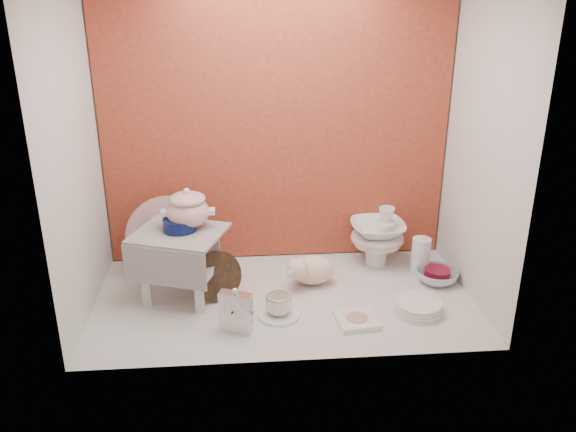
% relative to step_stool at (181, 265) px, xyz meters
% --- Properties ---
extents(ground, '(1.80, 1.80, 0.00)m').
position_rel_step_stool_xyz_m(ground, '(0.48, -0.06, -0.17)').
color(ground, silver).
rests_on(ground, ground).
extents(niche_shell, '(1.86, 1.03, 1.53)m').
position_rel_step_stool_xyz_m(niche_shell, '(0.48, 0.12, 0.76)').
color(niche_shell, '#BA462E').
rests_on(niche_shell, ground).
extents(step_stool, '(0.49, 0.46, 0.34)m').
position_rel_step_stool_xyz_m(step_stool, '(0.00, 0.00, 0.00)').
color(step_stool, silver).
rests_on(step_stool, ground).
extents(soup_tureen, '(0.25, 0.25, 0.20)m').
position_rel_step_stool_xyz_m(soup_tureen, '(0.04, 0.05, 0.27)').
color(soup_tureen, white).
rests_on(soup_tureen, step_stool).
extents(cobalt_bowl, '(0.17, 0.17, 0.06)m').
position_rel_step_stool_xyz_m(cobalt_bowl, '(0.00, 0.02, 0.20)').
color(cobalt_bowl, '#091345').
rests_on(cobalt_bowl, step_stool).
extents(floral_platter, '(0.43, 0.11, 0.42)m').
position_rel_step_stool_xyz_m(floral_platter, '(-0.08, 0.24, 0.04)').
color(floral_platter, white).
rests_on(floral_platter, ground).
extents(blue_white_vase, '(0.24, 0.24, 0.24)m').
position_rel_step_stool_xyz_m(blue_white_vase, '(-0.13, 0.31, -0.05)').
color(blue_white_vase, white).
rests_on(blue_white_vase, ground).
extents(lacquer_tray, '(0.26, 0.16, 0.24)m').
position_rel_step_stool_xyz_m(lacquer_tray, '(0.17, -0.04, -0.05)').
color(lacquer_tray, black).
rests_on(lacquer_tray, ground).
extents(mantel_clock, '(0.15, 0.10, 0.21)m').
position_rel_step_stool_xyz_m(mantel_clock, '(0.26, -0.33, -0.07)').
color(mantel_clock, silver).
rests_on(mantel_clock, ground).
extents(plush_pig, '(0.31, 0.25, 0.16)m').
position_rel_step_stool_xyz_m(plush_pig, '(0.64, 0.07, -0.09)').
color(plush_pig, beige).
rests_on(plush_pig, ground).
extents(teacup_saucer, '(0.21, 0.21, 0.01)m').
position_rel_step_stool_xyz_m(teacup_saucer, '(0.45, -0.22, -0.16)').
color(teacup_saucer, white).
rests_on(teacup_saucer, ground).
extents(gold_rim_teacup, '(0.13, 0.13, 0.10)m').
position_rel_step_stool_xyz_m(gold_rim_teacup, '(0.45, -0.22, -0.11)').
color(gold_rim_teacup, white).
rests_on(gold_rim_teacup, teacup_saucer).
extents(lattice_dish, '(0.20, 0.20, 0.02)m').
position_rel_step_stool_xyz_m(lattice_dish, '(0.79, -0.30, -0.16)').
color(lattice_dish, white).
rests_on(lattice_dish, ground).
extents(dinner_plate_stack, '(0.29, 0.29, 0.06)m').
position_rel_step_stool_xyz_m(dinner_plate_stack, '(1.09, -0.24, -0.14)').
color(dinner_plate_stack, white).
rests_on(dinner_plate_stack, ground).
extents(crystal_bowl, '(0.25, 0.25, 0.07)m').
position_rel_step_stool_xyz_m(crystal_bowl, '(1.27, 0.04, -0.14)').
color(crystal_bowl, silver).
rests_on(crystal_bowl, ground).
extents(clear_glass_vase, '(0.12, 0.12, 0.19)m').
position_rel_step_stool_xyz_m(clear_glass_vase, '(1.21, 0.15, -0.07)').
color(clear_glass_vase, silver).
rests_on(clear_glass_vase, ground).
extents(porcelain_tower, '(0.36, 0.36, 0.33)m').
position_rel_step_stool_xyz_m(porcelain_tower, '(1.01, 0.28, -0.01)').
color(porcelain_tower, white).
rests_on(porcelain_tower, ground).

